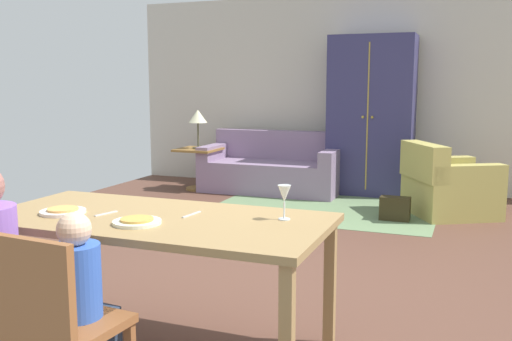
{
  "coord_description": "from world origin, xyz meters",
  "views": [
    {
      "loc": [
        1.4,
        -4.04,
        1.47
      ],
      "look_at": [
        -0.08,
        -0.19,
        0.85
      ],
      "focal_mm": 40.36,
      "sensor_mm": 36.0,
      "label": 1
    }
  ],
  "objects_px": {
    "table_lamp": "(198,118)",
    "handbag": "(395,209)",
    "side_table": "(199,163)",
    "wine_glass": "(284,195)",
    "armoire": "(371,116)",
    "dining_table": "(156,229)",
    "armchair": "(447,187)",
    "plate_near_man": "(63,212)",
    "plate_near_child": "(137,222)",
    "person_child": "(83,318)",
    "couch": "(273,169)",
    "dining_chair_child": "(55,320)"
  },
  "relations": [
    {
      "from": "couch",
      "to": "table_lamp",
      "type": "relative_size",
      "value": 3.49
    },
    {
      "from": "plate_near_child",
      "to": "dining_chair_child",
      "type": "height_order",
      "value": "dining_chair_child"
    },
    {
      "from": "person_child",
      "to": "dining_chair_child",
      "type": "bearing_deg",
      "value": -93.11
    },
    {
      "from": "armchair",
      "to": "plate_near_man",
      "type": "bearing_deg",
      "value": -113.79
    },
    {
      "from": "armchair",
      "to": "handbag",
      "type": "relative_size",
      "value": 3.65
    },
    {
      "from": "plate_near_man",
      "to": "armoire",
      "type": "relative_size",
      "value": 0.12
    },
    {
      "from": "dining_table",
      "to": "couch",
      "type": "relative_size",
      "value": 1.0
    },
    {
      "from": "person_child",
      "to": "armoire",
      "type": "distance_m",
      "value": 5.72
    },
    {
      "from": "person_child",
      "to": "armchair",
      "type": "bearing_deg",
      "value": 74.28
    },
    {
      "from": "side_table",
      "to": "armoire",
      "type": "bearing_deg",
      "value": 13.39
    },
    {
      "from": "armoire",
      "to": "handbag",
      "type": "distance_m",
      "value": 1.8
    },
    {
      "from": "handbag",
      "to": "person_child",
      "type": "bearing_deg",
      "value": -100.98
    },
    {
      "from": "dining_table",
      "to": "dining_chair_child",
      "type": "xyz_separation_m",
      "value": [
        -0.01,
        -0.81,
        -0.2
      ]
    },
    {
      "from": "plate_near_man",
      "to": "couch",
      "type": "bearing_deg",
      "value": 95.59
    },
    {
      "from": "couch",
      "to": "armoire",
      "type": "relative_size",
      "value": 0.9
    },
    {
      "from": "dining_chair_child",
      "to": "side_table",
      "type": "bearing_deg",
      "value": 110.62
    },
    {
      "from": "plate_near_child",
      "to": "armoire",
      "type": "xyz_separation_m",
      "value": [
        0.29,
        5.22,
        0.28
      ]
    },
    {
      "from": "dining_table",
      "to": "side_table",
      "type": "bearing_deg",
      "value": 114.02
    },
    {
      "from": "plate_near_man",
      "to": "dining_chair_child",
      "type": "relative_size",
      "value": 0.29
    },
    {
      "from": "side_table",
      "to": "couch",
      "type": "bearing_deg",
      "value": 14.38
    },
    {
      "from": "armchair",
      "to": "armoire",
      "type": "bearing_deg",
      "value": 136.78
    },
    {
      "from": "couch",
      "to": "person_child",
      "type": "bearing_deg",
      "value": -79.53
    },
    {
      "from": "plate_near_child",
      "to": "wine_glass",
      "type": "distance_m",
      "value": 0.78
    },
    {
      "from": "plate_near_child",
      "to": "armchair",
      "type": "relative_size",
      "value": 0.21
    },
    {
      "from": "plate_near_man",
      "to": "handbag",
      "type": "xyz_separation_m",
      "value": [
        1.34,
        3.72,
        -0.64
      ]
    },
    {
      "from": "armchair",
      "to": "handbag",
      "type": "xyz_separation_m",
      "value": [
        -0.5,
        -0.47,
        -0.19
      ]
    },
    {
      "from": "wine_glass",
      "to": "plate_near_man",
      "type": "bearing_deg",
      "value": -165.92
    },
    {
      "from": "person_child",
      "to": "armchair",
      "type": "height_order",
      "value": "person_child"
    },
    {
      "from": "dining_chair_child",
      "to": "side_table",
      "type": "xyz_separation_m",
      "value": [
        -2.0,
        5.31,
        -0.11
      ]
    },
    {
      "from": "dining_chair_child",
      "to": "couch",
      "type": "height_order",
      "value": "dining_chair_child"
    },
    {
      "from": "armoire",
      "to": "plate_near_child",
      "type": "bearing_deg",
      "value": -93.2
    },
    {
      "from": "dining_chair_child",
      "to": "dining_table",
      "type": "bearing_deg",
      "value": 89.53
    },
    {
      "from": "side_table",
      "to": "handbag",
      "type": "bearing_deg",
      "value": -17.65
    },
    {
      "from": "dining_table",
      "to": "armoire",
      "type": "xyz_separation_m",
      "value": [
        0.29,
        5.04,
        0.36
      ]
    },
    {
      "from": "couch",
      "to": "side_table",
      "type": "bearing_deg",
      "value": -165.62
    },
    {
      "from": "person_child",
      "to": "table_lamp",
      "type": "bearing_deg",
      "value": 111.33
    },
    {
      "from": "wine_glass",
      "to": "couch",
      "type": "distance_m",
      "value": 4.91
    },
    {
      "from": "dining_table",
      "to": "plate_near_man",
      "type": "bearing_deg",
      "value": -166.96
    },
    {
      "from": "handbag",
      "to": "armchair",
      "type": "bearing_deg",
      "value": 43.24
    },
    {
      "from": "armchair",
      "to": "handbag",
      "type": "height_order",
      "value": "armchair"
    },
    {
      "from": "plate_near_child",
      "to": "wine_glass",
      "type": "xyz_separation_m",
      "value": [
        0.68,
        0.36,
        0.12
      ]
    },
    {
      "from": "plate_near_man",
      "to": "handbag",
      "type": "bearing_deg",
      "value": 70.13
    },
    {
      "from": "table_lamp",
      "to": "handbag",
      "type": "distance_m",
      "value": 3.1
    },
    {
      "from": "person_child",
      "to": "side_table",
      "type": "bearing_deg",
      "value": 111.33
    },
    {
      "from": "plate_near_man",
      "to": "table_lamp",
      "type": "relative_size",
      "value": 0.46
    },
    {
      "from": "armchair",
      "to": "side_table",
      "type": "distance_m",
      "value": 3.36
    },
    {
      "from": "wine_glass",
      "to": "armoire",
      "type": "bearing_deg",
      "value": 94.54
    },
    {
      "from": "armoire",
      "to": "person_child",
      "type": "bearing_deg",
      "value": -92.92
    },
    {
      "from": "plate_near_child",
      "to": "side_table",
      "type": "bearing_deg",
      "value": 113.2
    },
    {
      "from": "plate_near_man",
      "to": "person_child",
      "type": "relative_size",
      "value": 0.27
    }
  ]
}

